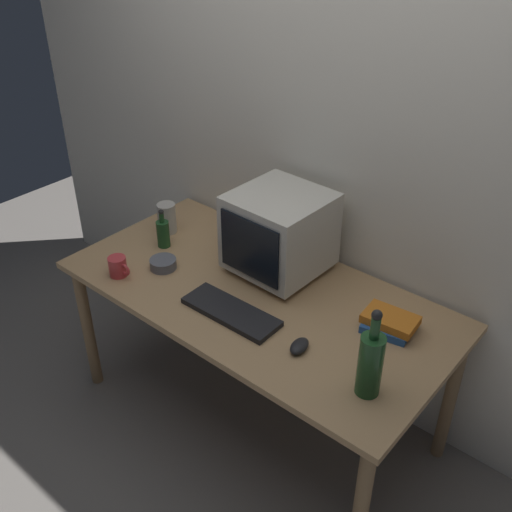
% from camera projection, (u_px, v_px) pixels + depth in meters
% --- Properties ---
extents(ground_plane, '(6.00, 6.00, 0.00)m').
position_uv_depth(ground_plane, '(256.00, 414.00, 2.95)').
color(ground_plane, slate).
extents(back_wall, '(4.00, 0.08, 2.50)m').
position_uv_depth(back_wall, '(328.00, 146.00, 2.58)').
color(back_wall, silver).
rests_on(back_wall, ground).
extents(desk, '(1.69, 0.84, 0.74)m').
position_uv_depth(desk, '(256.00, 306.00, 2.59)').
color(desk, tan).
rests_on(desk, ground).
extents(crt_monitor, '(0.39, 0.40, 0.37)m').
position_uv_depth(crt_monitor, '(279.00, 233.00, 2.58)').
color(crt_monitor, beige).
rests_on(crt_monitor, desk).
extents(keyboard, '(0.42, 0.16, 0.02)m').
position_uv_depth(keyboard, '(231.00, 312.00, 2.41)').
color(keyboard, black).
rests_on(keyboard, desk).
extents(computer_mouse, '(0.08, 0.11, 0.04)m').
position_uv_depth(computer_mouse, '(299.00, 346.00, 2.22)').
color(computer_mouse, black).
rests_on(computer_mouse, desk).
extents(bottle_tall, '(0.09, 0.09, 0.35)m').
position_uv_depth(bottle_tall, '(370.00, 363.00, 1.98)').
color(bottle_tall, '#1E4C23').
rests_on(bottle_tall, desk).
extents(bottle_short, '(0.06, 0.06, 0.20)m').
position_uv_depth(bottle_short, '(164.00, 232.00, 2.82)').
color(bottle_short, '#1E4C23').
rests_on(bottle_short, desk).
extents(book_stack, '(0.22, 0.19, 0.07)m').
position_uv_depth(book_stack, '(389.00, 322.00, 2.32)').
color(book_stack, '#28569E').
rests_on(book_stack, desk).
extents(mug, '(0.12, 0.08, 0.09)m').
position_uv_depth(mug, '(118.00, 267.00, 2.62)').
color(mug, '#CC383D').
rests_on(mug, desk).
extents(cd_spindle, '(0.12, 0.12, 0.04)m').
position_uv_depth(cd_spindle, '(163.00, 264.00, 2.68)').
color(cd_spindle, '#595B66').
rests_on(cd_spindle, desk).
extents(metal_canister, '(0.09, 0.09, 0.15)m').
position_uv_depth(metal_canister, '(167.00, 218.00, 2.93)').
color(metal_canister, '#B7B2A8').
rests_on(metal_canister, desk).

